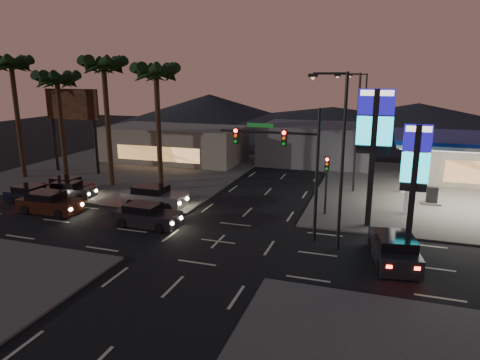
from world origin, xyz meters
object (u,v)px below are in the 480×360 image
(pylon_sign_short, at_px, (415,164))
(car_lane_b_mid, at_px, (70,190))
(car_lane_a_mid, at_px, (49,203))
(car_lane_a_rear, at_px, (31,195))
(car_lane_b_front, at_px, (154,197))
(suv_station, at_px, (394,249))
(car_lane_a_front, at_px, (146,216))
(pylon_sign_tall, at_px, (374,131))
(traffic_signal_mast, at_px, (288,155))
(car_lane_b_rear, at_px, (68,186))

(pylon_sign_short, distance_m, car_lane_b_mid, 26.37)
(car_lane_a_mid, distance_m, car_lane_a_rear, 3.57)
(car_lane_a_rear, xyz_separation_m, car_lane_b_front, (9.74, 2.08, 0.12))
(suv_station, bearing_deg, car_lane_a_front, 176.51)
(pylon_sign_tall, relative_size, car_lane_b_front, 1.81)
(car_lane_a_rear, bearing_deg, suv_station, -6.00)
(traffic_signal_mast, xyz_separation_m, car_lane_b_rear, (-19.79, 4.16, -4.58))
(car_lane_a_mid, bearing_deg, pylon_sign_short, 7.07)
(pylon_sign_tall, height_order, traffic_signal_mast, pylon_sign_tall)
(car_lane_b_mid, bearing_deg, suv_station, -11.17)
(pylon_sign_tall, height_order, pylon_sign_short, pylon_sign_tall)
(pylon_sign_tall, xyz_separation_m, car_lane_b_front, (-15.72, -0.38, -5.65))
(traffic_signal_mast, bearing_deg, car_lane_b_front, 164.08)
(car_lane_b_mid, height_order, suv_station, suv_station)
(pylon_sign_short, xyz_separation_m, car_lane_a_front, (-16.57, -3.34, -3.97))
(car_lane_b_mid, bearing_deg, traffic_signal_mast, -9.56)
(car_lane_b_mid, bearing_deg, car_lane_a_mid, -71.16)
(pylon_sign_tall, height_order, car_lane_b_mid, pylon_sign_tall)
(traffic_signal_mast, xyz_separation_m, suv_station, (6.26, -1.78, -4.48))
(suv_station, bearing_deg, pylon_sign_tall, 105.96)
(pylon_sign_short, height_order, car_lane_b_rear, pylon_sign_short)
(car_lane_b_rear, distance_m, suv_station, 26.71)
(traffic_signal_mast, xyz_separation_m, car_lane_a_mid, (-17.54, -0.56, -4.51))
(traffic_signal_mast, relative_size, car_lane_a_rear, 1.90)
(car_lane_a_front, relative_size, car_lane_b_rear, 1.06)
(car_lane_a_front, distance_m, car_lane_a_rear, 11.55)
(car_lane_a_mid, bearing_deg, car_lane_b_mid, 108.84)
(car_lane_b_front, bearing_deg, traffic_signal_mast, -15.92)
(car_lane_a_rear, bearing_deg, traffic_signal_mast, -2.91)
(car_lane_a_mid, height_order, car_lane_b_front, car_lane_b_front)
(pylon_sign_tall, bearing_deg, traffic_signal_mast, -143.48)
(pylon_sign_tall, height_order, car_lane_b_rear, pylon_sign_tall)
(traffic_signal_mast, height_order, car_lane_b_rear, traffic_signal_mast)
(car_lane_a_mid, bearing_deg, car_lane_b_front, 29.37)
(pylon_sign_short, xyz_separation_m, car_lane_b_mid, (-26.05, 0.66, -4.04))
(car_lane_b_front, bearing_deg, car_lane_a_front, -67.37)
(car_lane_a_rear, distance_m, car_lane_b_rear, 3.24)
(car_lane_b_rear, bearing_deg, car_lane_a_mid, -64.51)
(car_lane_b_rear, bearing_deg, pylon_sign_tall, -1.51)
(pylon_sign_short, bearing_deg, car_lane_a_front, -168.59)
(traffic_signal_mast, distance_m, car_lane_b_front, 12.26)
(pylon_sign_short, distance_m, car_lane_a_rear, 28.29)
(pylon_sign_short, relative_size, suv_station, 1.38)
(pylon_sign_tall, xyz_separation_m, traffic_signal_mast, (-4.74, -3.51, -1.17))
(traffic_signal_mast, xyz_separation_m, car_lane_b_front, (-10.98, 3.13, -4.48))
(traffic_signal_mast, relative_size, car_lane_b_mid, 1.89)
(suv_station, bearing_deg, car_lane_a_rear, 174.00)
(pylon_sign_tall, distance_m, suv_station, 7.89)
(car_lane_a_rear, xyz_separation_m, car_lane_b_rear, (0.93, 3.11, 0.01))
(pylon_sign_short, xyz_separation_m, car_lane_b_rear, (-27.03, 1.65, -4.01))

